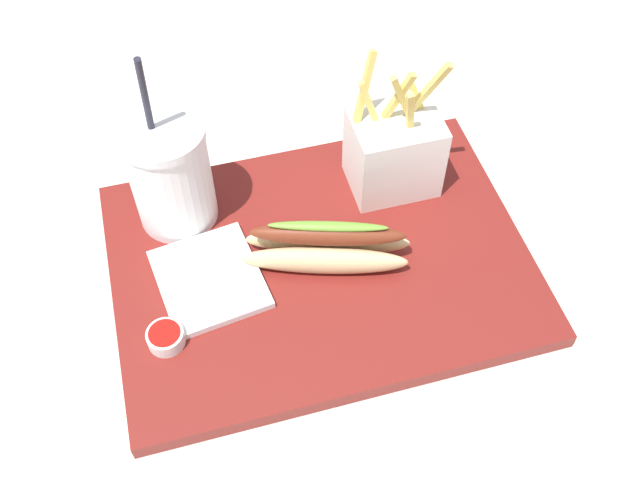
% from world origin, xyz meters
% --- Properties ---
extents(ground_plane, '(2.40, 2.40, 0.02)m').
position_xyz_m(ground_plane, '(0.00, 0.00, -0.01)').
color(ground_plane, silver).
extents(food_tray, '(0.44, 0.32, 0.02)m').
position_xyz_m(food_tray, '(0.00, 0.00, 0.01)').
color(food_tray, maroon).
rests_on(food_tray, ground_plane).
extents(soda_cup, '(0.09, 0.09, 0.22)m').
position_xyz_m(soda_cup, '(0.14, -0.10, 0.09)').
color(soda_cup, white).
rests_on(soda_cup, food_tray).
extents(fries_basket, '(0.10, 0.08, 0.17)m').
position_xyz_m(fries_basket, '(-0.11, -0.08, 0.07)').
color(fries_basket, white).
rests_on(fries_basket, food_tray).
extents(hot_dog_1, '(0.18, 0.10, 0.06)m').
position_xyz_m(hot_dog_1, '(-0.01, 0.01, 0.04)').
color(hot_dog_1, '#E5C689').
rests_on(hot_dog_1, food_tray).
extents(ketchup_cup_1, '(0.04, 0.04, 0.02)m').
position_xyz_m(ketchup_cup_1, '(0.17, 0.06, 0.03)').
color(ketchup_cup_1, white).
rests_on(ketchup_cup_1, food_tray).
extents(napkin_stack, '(0.12, 0.13, 0.01)m').
position_xyz_m(napkin_stack, '(0.12, 0.00, 0.02)').
color(napkin_stack, white).
rests_on(napkin_stack, food_tray).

